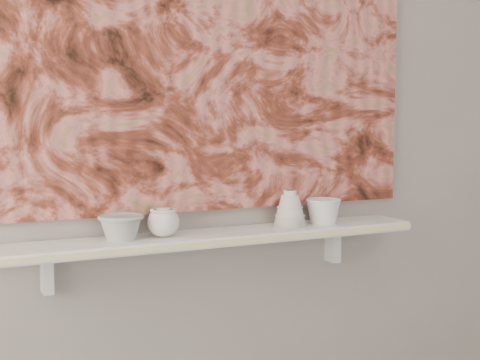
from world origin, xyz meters
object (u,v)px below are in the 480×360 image
bowl_grey (121,227)px  bell_vessel (290,208)px  cup_cream (163,222)px  bowl_white (323,211)px  shelf (211,238)px  painting (201,36)px

bowl_grey → bell_vessel: size_ratio=1.11×
cup_cream → bowl_white: size_ratio=0.82×
bowl_grey → cup_cream: size_ratio=1.38×
shelf → cup_cream: cup_cream is taller
shelf → bowl_white: 0.41m
shelf → bell_vessel: 0.29m
bell_vessel → bowl_white: bell_vessel is taller
shelf → bowl_grey: 0.29m
painting → cup_cream: 0.59m
shelf → bowl_grey: bearing=180.0°
bowl_grey → cup_cream: (0.13, 0.00, 0.01)m
shelf → painting: 0.63m
bowl_white → cup_cream: bearing=180.0°
bowl_grey → bell_vessel: (0.57, 0.00, 0.02)m
bowl_grey → shelf: bearing=0.0°
cup_cream → shelf: bearing=0.0°
cup_cream → bell_vessel: size_ratio=0.81×
bowl_grey → bowl_white: (0.69, 0.00, 0.00)m
bell_vessel → bowl_white: 0.13m
painting → cup_cream: size_ratio=15.51×
painting → bell_vessel: painting is taller
shelf → painting: (0.00, 0.08, 0.62)m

